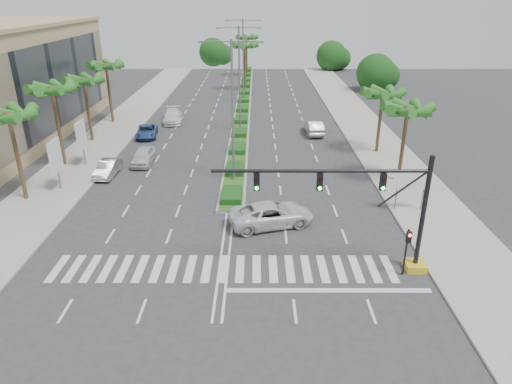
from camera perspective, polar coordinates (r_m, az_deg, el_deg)
ground at (r=27.91m, az=-4.09°, el=-9.54°), size 160.00×160.00×0.00m
footpath_right at (r=47.75m, az=16.18°, el=4.09°), size 6.00×120.00×0.15m
footpath_left at (r=49.01m, az=-20.51°, el=4.01°), size 6.00×120.00×0.15m
median at (r=70.00m, az=-1.57°, el=11.04°), size 2.20×75.00×0.20m
median_grass at (r=69.98m, az=-1.57°, el=11.14°), size 1.80×75.00×0.04m
signal_gantry at (r=27.10m, az=15.66°, el=-3.09°), size 12.60×1.20×7.20m
pedestrian_signal at (r=27.56m, az=18.37°, el=-6.31°), size 0.28×0.36×3.00m
direction_sign at (r=35.71m, az=18.88°, el=1.28°), size 2.70×0.11×3.40m
billboard_near at (r=40.86m, az=-23.79°, el=4.05°), size 0.18×2.10×4.35m
billboard_far at (r=46.15m, az=-21.00°, el=6.56°), size 0.18×2.10×4.35m
palm_left_near at (r=39.06m, az=-28.49°, el=8.11°), size 4.57×4.68×7.55m
palm_left_mid at (r=46.00m, az=-24.12°, el=11.35°), size 4.57×4.68×7.95m
palm_left_far at (r=53.40m, az=-20.70°, el=12.67°), size 4.57×4.68×7.35m
palm_left_end at (r=60.81m, az=-18.22°, el=14.52°), size 4.57×4.68×7.75m
palm_right_near at (r=40.38m, az=18.38°, el=9.46°), size 4.57×4.68×7.05m
palm_right_far at (r=47.92m, az=15.53°, el=11.50°), size 4.57×4.68×6.75m
palm_median_a at (r=78.76m, az=-1.43°, el=17.65°), size 4.57×4.68×8.05m
palm_median_b at (r=93.69m, az=-1.19°, el=18.58°), size 4.57×4.68×8.05m
streetlight_near at (r=38.31m, az=-2.95°, el=10.83°), size 5.10×0.25×12.00m
streetlight_mid at (r=54.02m, az=-2.09°, el=14.56°), size 5.10×0.25×12.00m
streetlight_far at (r=69.86m, az=-1.61°, el=16.60°), size 5.10×0.25×12.00m
car_parked_a at (r=45.64m, az=-13.93°, el=4.38°), size 1.86×4.56×1.55m
car_parked_b at (r=43.50m, az=-18.03°, el=2.85°), size 1.63×4.30×1.40m
car_parked_c at (r=54.47m, az=-13.50°, el=7.38°), size 2.76×5.01×1.33m
car_parked_d at (r=60.33m, az=-10.39°, el=9.33°), size 2.97×5.83×1.62m
car_crossing at (r=32.41m, az=1.90°, el=-2.80°), size 6.55×4.32×1.67m
car_right at (r=54.59m, az=7.24°, el=8.05°), size 1.96×5.07×1.65m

